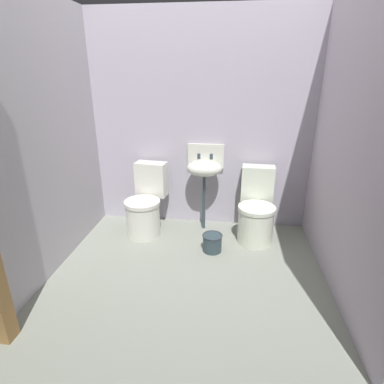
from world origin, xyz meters
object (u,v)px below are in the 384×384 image
toilet_left (146,206)px  sink (205,167)px  toilet_right (256,212)px  bucket (212,242)px

toilet_left → sink: sink is taller
sink → toilet_left: bearing=-164.1°
toilet_right → sink: size_ratio=0.79×
toilet_left → sink: bearing=-155.8°
toilet_left → sink: (0.66, 0.19, 0.43)m
toilet_left → bucket: 0.89m
toilet_right → sink: bearing=-14.8°
toilet_left → bucket: (0.79, -0.34, -0.22)m
toilet_left → toilet_right: same height
sink → toilet_right: bearing=-17.6°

